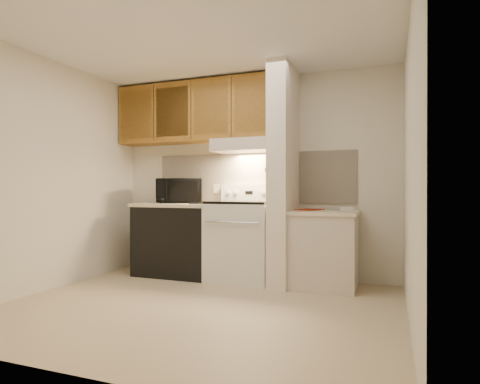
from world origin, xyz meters
The scene contains 50 objects.
floor centered at (0.00, 0.00, 0.00)m, with size 3.60×3.60×0.00m, color #C6AF89.
ceiling centered at (0.00, 0.00, 2.50)m, with size 3.60×3.60×0.00m, color white.
wall_back centered at (0.00, 1.50, 1.25)m, with size 3.60×0.02×2.50m, color beige.
wall_left centered at (-1.80, 0.00, 1.25)m, with size 0.02×3.00×2.50m, color beige.
wall_right centered at (1.80, 0.00, 1.25)m, with size 0.02×3.00×2.50m, color beige.
backsplash centered at (0.00, 1.49, 1.24)m, with size 2.60×0.02×0.63m, color #F4E4C9.
range_body centered at (0.00, 1.16, 0.46)m, with size 0.76×0.65×0.92m, color silver.
oven_window centered at (0.00, 0.84, 0.50)m, with size 0.50×0.01×0.30m, color black.
oven_handle centered at (0.00, 0.80, 0.72)m, with size 0.02×0.02×0.65m, color silver.
cooktop centered at (0.00, 1.16, 0.94)m, with size 0.74×0.64×0.03m, color black.
range_backguard centered at (0.00, 1.44, 1.05)m, with size 0.76×0.08×0.20m, color silver.
range_display centered at (0.00, 1.40, 1.05)m, with size 0.10×0.01×0.04m, color black.
range_knob_left_outer centered at (-0.28, 1.40, 1.05)m, with size 0.05×0.05×0.02m, color silver.
range_knob_left_inner centered at (-0.18, 1.40, 1.05)m, with size 0.05×0.05×0.02m, color silver.
range_knob_right_inner centered at (0.18, 1.40, 1.05)m, with size 0.05×0.05×0.02m, color silver.
range_knob_right_outer centered at (0.28, 1.40, 1.05)m, with size 0.05×0.05×0.02m, color silver.
dishwasher_front centered at (-0.88, 1.17, 0.43)m, with size 1.00×0.63×0.87m, color black.
left_countertop centered at (-0.88, 1.17, 0.89)m, with size 1.04×0.67×0.04m, color beige.
spoon_rest centered at (-0.48, 0.97, 0.92)m, with size 0.23×0.07×0.02m, color black.
teal_jar centered at (-0.83, 1.39, 0.96)m, with size 0.10×0.10×0.11m, color #2E6663.
outlet centered at (-0.48, 1.48, 1.10)m, with size 0.08×0.01×0.12m, color beige.
microwave centered at (-0.93, 1.31, 1.07)m, with size 0.58×0.39×0.32m, color black.
partition_pillar centered at (0.51, 1.15, 1.25)m, with size 0.22×0.70×2.50m, color #F3E2CD.
pillar_trim centered at (0.39, 1.15, 1.30)m, with size 0.01×0.70×0.04m, color #9B6926.
knife_strip centered at (0.39, 1.10, 1.32)m, with size 0.02×0.42×0.04m, color black.
knife_blade_a centered at (0.38, 0.95, 1.22)m, with size 0.01×0.04×0.16m, color silver.
knife_handle_a centered at (0.38, 0.94, 1.37)m, with size 0.02×0.02×0.10m, color black.
knife_blade_b centered at (0.38, 1.03, 1.21)m, with size 0.01×0.04×0.18m, color silver.
knife_handle_b centered at (0.38, 1.01, 1.37)m, with size 0.02×0.02×0.10m, color black.
knife_blade_c centered at (0.38, 1.11, 1.20)m, with size 0.01×0.04×0.20m, color silver.
knife_handle_c centered at (0.38, 1.09, 1.37)m, with size 0.02×0.02×0.10m, color black.
knife_blade_d centered at (0.38, 1.19, 1.22)m, with size 0.01×0.04×0.16m, color silver.
knife_handle_d centered at (0.38, 1.19, 1.37)m, with size 0.02×0.02×0.10m, color black.
knife_blade_e centered at (0.38, 1.26, 1.21)m, with size 0.01×0.04×0.18m, color silver.
knife_handle_e centered at (0.38, 1.25, 1.37)m, with size 0.02×0.02×0.10m, color black.
oven_mitt centered at (0.38, 1.32, 1.15)m, with size 0.03×0.10×0.23m, color slate.
right_cab_base centered at (0.97, 1.15, 0.40)m, with size 0.70×0.60×0.81m, color beige.
right_countertop centered at (0.97, 1.15, 0.83)m, with size 0.74×0.64×0.04m, color beige.
red_folder centered at (0.79, 1.25, 0.86)m, with size 0.23×0.32×0.01m, color #A1250E.
white_box centered at (1.19, 1.33, 0.87)m, with size 0.14×0.09×0.04m, color white.
range_hood centered at (0.00, 1.28, 1.62)m, with size 0.78×0.44×0.15m, color beige.
hood_lip centered at (0.00, 1.07, 1.58)m, with size 0.78×0.04×0.06m, color beige.
upper_cabinets centered at (-0.69, 1.32, 2.08)m, with size 2.18×0.33×0.77m, color #9B6926.
cab_door_a centered at (-1.51, 1.17, 2.08)m, with size 0.46×0.01×0.63m, color #9B6926.
cab_gap_a centered at (-1.23, 1.16, 2.08)m, with size 0.01×0.01×0.73m, color black.
cab_door_b centered at (-0.96, 1.17, 2.08)m, with size 0.46×0.01×0.63m, color #9B6926.
cab_gap_b centered at (-0.69, 1.16, 2.08)m, with size 0.01×0.01×0.73m, color black.
cab_door_c centered at (-0.42, 1.17, 2.08)m, with size 0.46×0.01×0.63m, color #9B6926.
cab_gap_c centered at (-0.14, 1.16, 2.08)m, with size 0.01×0.01×0.73m, color black.
cab_door_d centered at (0.13, 1.17, 2.08)m, with size 0.46×0.01×0.63m, color #9B6926.
Camera 1 is at (1.66, -3.34, 1.08)m, focal length 30.00 mm.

